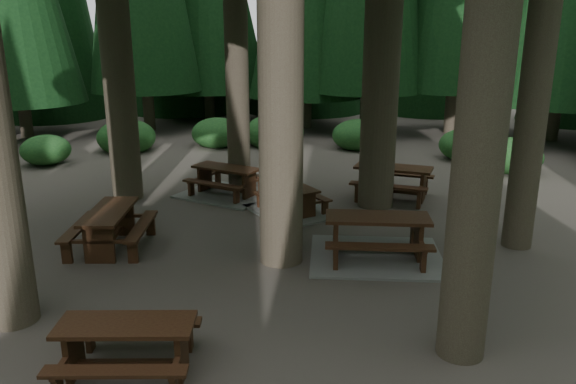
% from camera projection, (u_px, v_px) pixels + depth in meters
% --- Properties ---
extents(ground, '(80.00, 80.00, 0.00)m').
position_uv_depth(ground, '(240.00, 260.00, 11.12)').
color(ground, '#4F4940').
rests_on(ground, ground).
extents(picnic_table_a, '(2.87, 2.48, 0.88)m').
position_uv_depth(picnic_table_a, '(377.00, 243.00, 11.16)').
color(picnic_table_a, gray).
rests_on(picnic_table_a, ground).
extents(picnic_table_b, '(1.94, 2.22, 0.84)m').
position_uv_depth(picnic_table_b, '(110.00, 223.00, 11.59)').
color(picnic_table_b, '#351610').
rests_on(picnic_table_b, ground).
extents(picnic_table_c, '(2.83, 2.55, 0.80)m').
position_uv_depth(picnic_table_c, '(227.00, 185.00, 15.37)').
color(picnic_table_c, gray).
rests_on(picnic_table_c, ground).
extents(picnic_table_d, '(2.23, 1.90, 0.87)m').
position_uv_depth(picnic_table_d, '(393.00, 177.00, 15.04)').
color(picnic_table_d, '#351610').
rests_on(picnic_table_d, ground).
extents(picnic_table_e, '(2.04, 1.78, 0.77)m').
position_uv_depth(picnic_table_e, '(127.00, 341.00, 7.33)').
color(picnic_table_e, '#351610').
rests_on(picnic_table_e, ground).
extents(picnic_table_f, '(2.69, 2.71, 0.71)m').
position_uv_depth(picnic_table_f, '(292.00, 203.00, 13.96)').
color(picnic_table_f, gray).
rests_on(picnic_table_f, ground).
extents(shrub_ring, '(23.86, 24.64, 1.49)m').
position_uv_depth(shrub_ring, '(283.00, 231.00, 11.57)').
color(shrub_ring, '#1D5525').
rests_on(shrub_ring, ground).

